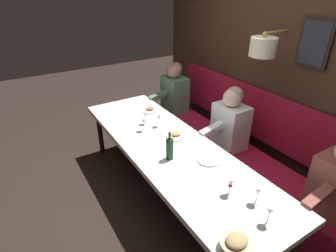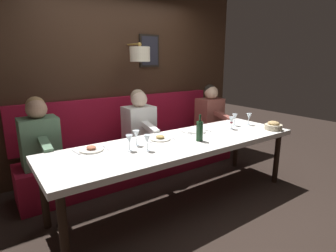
{
  "view_description": "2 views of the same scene",
  "coord_description": "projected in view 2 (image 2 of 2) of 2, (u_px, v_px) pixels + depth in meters",
  "views": [
    {
      "loc": [
        -1.31,
        -2.08,
        2.31
      ],
      "look_at": [
        0.05,
        0.12,
        0.92
      ],
      "focal_mm": 28.82,
      "sensor_mm": 36.0,
      "label": 1
    },
    {
      "loc": [
        -2.27,
        1.77,
        1.62
      ],
      "look_at": [
        0.05,
        0.12,
        0.92
      ],
      "focal_mm": 28.71,
      "sensor_mm": 36.0,
      "label": 2
    }
  ],
  "objects": [
    {
      "name": "ground_plane",
      "position": [
        179.0,
        201.0,
        3.18
      ],
      "size": [
        12.0,
        12.0,
        0.0
      ],
      "primitive_type": "plane",
      "color": "black"
    },
    {
      "name": "wine_glass_3",
      "position": [
        249.0,
        117.0,
        3.73
      ],
      "size": [
        0.07,
        0.07,
        0.16
      ],
      "color": "silver",
      "rests_on": "dining_table"
    },
    {
      "name": "place_setting_2",
      "position": [
        91.0,
        149.0,
        2.68
      ],
      "size": [
        0.24,
        0.32,
        0.05
      ],
      "color": "silver",
      "rests_on": "dining_table"
    },
    {
      "name": "wine_bottle",
      "position": [
        200.0,
        131.0,
        2.98
      ],
      "size": [
        0.08,
        0.08,
        0.3
      ],
      "color": "#19381E",
      "rests_on": "dining_table"
    },
    {
      "name": "wine_glass_5",
      "position": [
        129.0,
        139.0,
        2.65
      ],
      "size": [
        0.07,
        0.07,
        0.16
      ],
      "color": "silver",
      "rests_on": "dining_table"
    },
    {
      "name": "back_wall_panel",
      "position": [
        120.0,
        78.0,
        4.02
      ],
      "size": [
        0.59,
        4.36,
        2.9
      ],
      "color": "#382316",
      "rests_on": "ground_plane"
    },
    {
      "name": "diner_middle",
      "position": [
        39.0,
        135.0,
        2.97
      ],
      "size": [
        0.6,
        0.4,
        0.79
      ],
      "color": "#567A5B",
      "rests_on": "banquette_bench"
    },
    {
      "name": "banquette_bench",
      "position": [
        141.0,
        161.0,
        3.83
      ],
      "size": [
        0.52,
        3.16,
        0.45
      ],
      "primitive_type": "cube",
      "color": "maroon",
      "rests_on": "ground_plane"
    },
    {
      "name": "wine_glass_1",
      "position": [
        147.0,
        139.0,
        2.65
      ],
      "size": [
        0.07,
        0.07,
        0.16
      ],
      "color": "silver",
      "rests_on": "dining_table"
    },
    {
      "name": "place_setting_1",
      "position": [
        196.0,
        131.0,
        3.39
      ],
      "size": [
        0.24,
        0.32,
        0.01
      ],
      "color": "silver",
      "rests_on": "dining_table"
    },
    {
      "name": "dining_table",
      "position": [
        179.0,
        146.0,
        3.02
      ],
      "size": [
        0.9,
        2.96,
        0.74
      ],
      "color": "silver",
      "rests_on": "ground_plane"
    },
    {
      "name": "wine_glass_0",
      "position": [
        136.0,
        135.0,
        2.82
      ],
      "size": [
        0.07,
        0.07,
        0.16
      ],
      "color": "silver",
      "rests_on": "dining_table"
    },
    {
      "name": "bread_bowl",
      "position": [
        273.0,
        126.0,
        3.48
      ],
      "size": [
        0.22,
        0.22,
        0.12
      ],
      "color": "beige",
      "rests_on": "dining_table"
    },
    {
      "name": "wine_glass_2",
      "position": [
        235.0,
        117.0,
        3.69
      ],
      "size": [
        0.07,
        0.07,
        0.16
      ],
      "color": "silver",
      "rests_on": "dining_table"
    },
    {
      "name": "place_setting_0",
      "position": [
        160.0,
        138.0,
        3.06
      ],
      "size": [
        0.24,
        0.32,
        0.05
      ],
      "color": "silver",
      "rests_on": "dining_table"
    },
    {
      "name": "diner_near",
      "position": [
        139.0,
        121.0,
        3.67
      ],
      "size": [
        0.6,
        0.4,
        0.79
      ],
      "color": "white",
      "rests_on": "banquette_bench"
    },
    {
      "name": "diner_nearest",
      "position": [
        210.0,
        110.0,
        4.42
      ],
      "size": [
        0.6,
        0.4,
        0.79
      ],
      "color": "#934C42",
      "rests_on": "banquette_bench"
    },
    {
      "name": "wine_glass_4",
      "position": [
        232.0,
        120.0,
        3.5
      ],
      "size": [
        0.07,
        0.07,
        0.16
      ],
      "color": "silver",
      "rests_on": "dining_table"
    }
  ]
}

